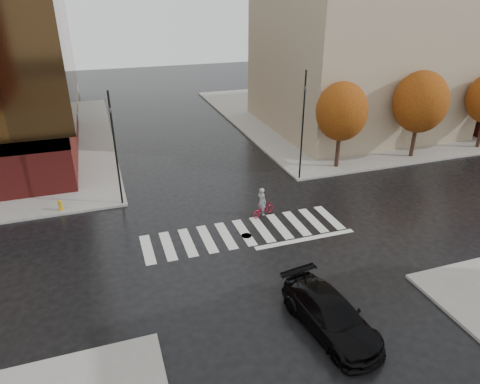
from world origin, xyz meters
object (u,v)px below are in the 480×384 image
object	(u,v)px
traffic_light_ne	(303,118)
cyclist	(263,206)
sedan	(330,315)
fire_hydrant	(60,205)
traffic_light_nw	(114,142)

from	to	relation	value
traffic_light_ne	cyclist	bearing A→B (deg)	52.69
sedan	fire_hydrant	size ratio (longest dim) A/B	7.28
sedan	traffic_light_ne	size ratio (longest dim) A/B	0.67
sedan	traffic_light_nw	size ratio (longest dim) A/B	0.71
traffic_light_nw	traffic_light_ne	size ratio (longest dim) A/B	0.94
traffic_light_nw	traffic_light_ne	distance (m)	12.60
cyclist	traffic_light_nw	bearing A→B (deg)	38.96
cyclist	sedan	bearing A→B (deg)	151.36
traffic_light_ne	sedan	bearing A→B (deg)	78.35
sedan	traffic_light_ne	distance (m)	15.69
cyclist	traffic_light_ne	bearing A→B (deg)	-70.09
sedan	traffic_light_nw	bearing A→B (deg)	108.66
cyclist	fire_hydrant	distance (m)	12.55
traffic_light_nw	traffic_light_ne	bearing A→B (deg)	90.56
fire_hydrant	traffic_light_ne	bearing A→B (deg)	-0.70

